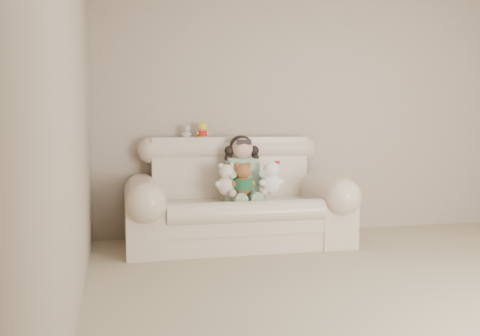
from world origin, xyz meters
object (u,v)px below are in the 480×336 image
seated_child (242,167)px  cream_teddy (226,176)px  sofa (238,192)px  white_cat (271,174)px  brown_teddy (243,176)px

seated_child → cream_teddy: seated_child is taller
sofa → seated_child: (0.06, 0.08, 0.23)m
sofa → white_cat: 0.36m
seated_child → white_cat: (0.23, -0.20, -0.05)m
white_cat → cream_teddy: white_cat is taller
brown_teddy → cream_teddy: size_ratio=1.04×
seated_child → white_cat: bearing=-48.6°
cream_teddy → brown_teddy: bearing=-5.1°
brown_teddy → white_cat: bearing=4.8°
cream_teddy → sofa: bearing=43.3°
brown_teddy → cream_teddy: 0.15m
sofa → seated_child: bearing=52.3°
white_cat → cream_teddy: (-0.42, 0.02, -0.01)m
brown_teddy → white_cat: 0.27m
seated_child → white_cat: size_ratio=1.70×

